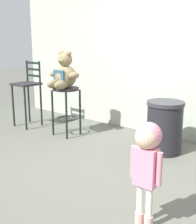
# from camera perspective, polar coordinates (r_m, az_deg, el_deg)

# --- Properties ---
(ground_plane) EXTENTS (24.00, 24.00, 0.00)m
(ground_plane) POSITION_cam_1_polar(r_m,az_deg,el_deg) (3.60, -1.21, -11.14)
(ground_plane) COLOR #585950
(building_wall) EXTENTS (6.36, 0.30, 3.29)m
(building_wall) POSITION_cam_1_polar(r_m,az_deg,el_deg) (4.90, 13.90, 14.81)
(building_wall) COLOR #A9AF9E
(building_wall) RESTS_ON ground_plane
(bar_stool_with_teddy) EXTENTS (0.41, 0.41, 0.77)m
(bar_stool_with_teddy) POSITION_cam_1_polar(r_m,az_deg,el_deg) (4.80, -6.04, 2.08)
(bar_stool_with_teddy) COLOR black
(bar_stool_with_teddy) RESTS_ON ground_plane
(teddy_bear) EXTENTS (0.53, 0.48, 0.57)m
(teddy_bear) POSITION_cam_1_polar(r_m,az_deg,el_deg) (4.72, -6.41, 7.11)
(teddy_bear) COLOR olive
(teddy_bear) RESTS_ON bar_stool_with_teddy
(child_walking) EXTENTS (0.28, 0.22, 0.89)m
(child_walking) POSITION_cam_1_polar(r_m,az_deg,el_deg) (2.41, 9.24, -7.57)
(child_walking) COLOR #D9A89F
(child_walking) RESTS_ON ground_plane
(trash_bin) EXTENTS (0.50, 0.50, 0.71)m
(trash_bin) POSITION_cam_1_polar(r_m,az_deg,el_deg) (4.17, 12.45, -2.77)
(trash_bin) COLOR black
(trash_bin) RESTS_ON ground_plane
(bar_chair_empty) EXTENTS (0.40, 0.40, 1.14)m
(bar_chair_empty) POSITION_cam_1_polar(r_m,az_deg,el_deg) (5.42, -13.18, 4.42)
(bar_chair_empty) COLOR black
(bar_chair_empty) RESTS_ON ground_plane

